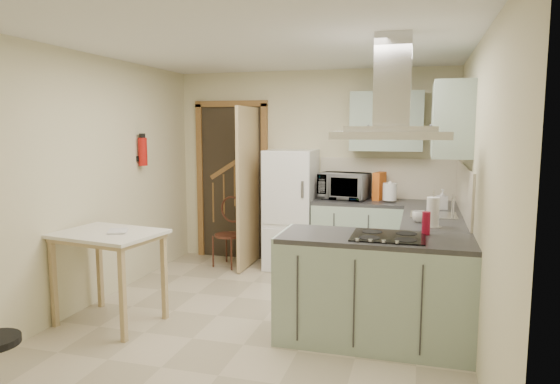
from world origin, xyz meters
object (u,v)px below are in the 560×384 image
(bentwood_chair, at_px, (229,235))
(drop_leaf_table, at_px, (110,278))
(microwave, at_px, (344,186))
(extractor_hood, at_px, (391,135))
(fridge, at_px, (291,209))
(peninsula, at_px, (374,290))

(bentwood_chair, bearing_deg, drop_leaf_table, -85.16)
(microwave, bearing_deg, extractor_hood, -62.10)
(fridge, xyz_separation_m, peninsula, (1.22, -1.98, -0.30))
(extractor_hood, bearing_deg, bentwood_chair, 139.32)
(peninsula, height_order, drop_leaf_table, peninsula)
(fridge, relative_size, microwave, 2.58)
(drop_leaf_table, relative_size, bentwood_chair, 1.12)
(bentwood_chair, distance_m, microwave, 1.60)
(bentwood_chair, height_order, microwave, microwave)
(extractor_hood, relative_size, microwave, 1.55)
(extractor_hood, bearing_deg, peninsula, 180.00)
(extractor_hood, relative_size, drop_leaf_table, 1.00)
(drop_leaf_table, bearing_deg, bentwood_chair, 88.74)
(extractor_hood, height_order, bentwood_chair, extractor_hood)
(extractor_hood, xyz_separation_m, bentwood_chair, (-2.11, 1.81, -1.32))
(peninsula, distance_m, extractor_hood, 1.27)
(drop_leaf_table, bearing_deg, extractor_hood, 13.78)
(peninsula, relative_size, bentwood_chair, 1.91)
(fridge, height_order, extractor_hood, extractor_hood)
(fridge, relative_size, extractor_hood, 1.67)
(bentwood_chair, xyz_separation_m, microwave, (1.44, 0.24, 0.66))
(drop_leaf_table, relative_size, microwave, 1.55)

